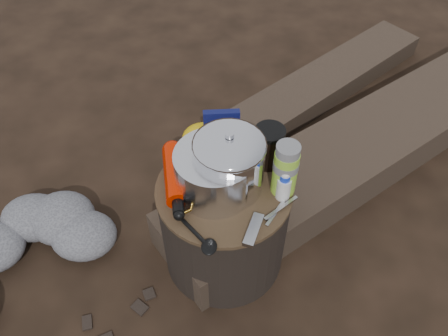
# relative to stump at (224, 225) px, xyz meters

# --- Properties ---
(ground) EXTENTS (60.00, 60.00, 0.00)m
(ground) POSITION_rel_stump_xyz_m (0.00, 0.00, -0.19)
(ground) COLOR black
(ground) RESTS_ON ground
(stump) EXTENTS (0.42, 0.42, 0.39)m
(stump) POSITION_rel_stump_xyz_m (0.00, 0.00, 0.00)
(stump) COLOR black
(stump) RESTS_ON ground
(rock_ring) EXTENTS (0.46, 1.00, 0.20)m
(rock_ring) POSITION_rel_stump_xyz_m (-0.68, -0.30, -0.09)
(rock_ring) COLOR #58575C
(rock_ring) RESTS_ON ground
(log_main) EXTENTS (1.78, 1.56, 0.17)m
(log_main) POSITION_rel_stump_xyz_m (0.61, 0.55, -0.11)
(log_main) COLOR #34281E
(log_main) RESTS_ON ground
(log_small) EXTENTS (1.06, 1.06, 0.11)m
(log_small) POSITION_rel_stump_xyz_m (0.42, 0.98, -0.14)
(log_small) COLOR #34281E
(log_small) RESTS_ON ground
(foil_windscreen) EXTENTS (0.24, 0.24, 0.15)m
(foil_windscreen) POSITION_rel_stump_xyz_m (-0.03, -0.00, 0.27)
(foil_windscreen) COLOR silver
(foil_windscreen) RESTS_ON stump
(camping_pot) EXTENTS (0.21, 0.21, 0.21)m
(camping_pot) POSITION_rel_stump_xyz_m (0.01, 0.02, 0.30)
(camping_pot) COLOR silver
(camping_pot) RESTS_ON stump
(fuel_bottle) EXTENTS (0.12, 0.28, 0.07)m
(fuel_bottle) POSITION_rel_stump_xyz_m (-0.15, 0.01, 0.23)
(fuel_bottle) COLOR red
(fuel_bottle) RESTS_ON stump
(thermos) EXTENTS (0.07, 0.07, 0.18)m
(thermos) POSITION_rel_stump_xyz_m (0.18, 0.01, 0.29)
(thermos) COLOR #92CA33
(thermos) RESTS_ON stump
(travel_mug) EXTENTS (0.09, 0.09, 0.14)m
(travel_mug) POSITION_rel_stump_xyz_m (0.13, 0.12, 0.26)
(travel_mug) COLOR black
(travel_mug) RESTS_ON stump
(stuff_sack) EXTENTS (0.14, 0.12, 0.10)m
(stuff_sack) POSITION_rel_stump_xyz_m (-0.08, 0.16, 0.24)
(stuff_sack) COLOR #DAAD0A
(stuff_sack) RESTS_ON stump
(food_pouch) EXTENTS (0.12, 0.04, 0.15)m
(food_pouch) POSITION_rel_stump_xyz_m (-0.02, 0.18, 0.27)
(food_pouch) COLOR #0B1046
(food_pouch) RESTS_ON stump
(multitool) EXTENTS (0.06, 0.12, 0.02)m
(multitool) POSITION_rel_stump_xyz_m (0.09, -0.15, 0.20)
(multitool) COLOR #ABABB0
(multitool) RESTS_ON stump
(pot_grabber) EXTENTS (0.11, 0.12, 0.01)m
(pot_grabber) POSITION_rel_stump_xyz_m (0.16, -0.07, 0.20)
(pot_grabber) COLOR #ABABB0
(pot_grabber) RESTS_ON stump
(spork) EXTENTS (0.15, 0.15, 0.01)m
(spork) POSITION_rel_stump_xyz_m (-0.08, -0.16, 0.20)
(spork) COLOR black
(spork) RESTS_ON stump
(squeeze_bottle) EXTENTS (0.04, 0.04, 0.10)m
(squeeze_bottle) POSITION_rel_stump_xyz_m (0.18, -0.02, 0.24)
(squeeze_bottle) COLOR silver
(squeeze_bottle) RESTS_ON stump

